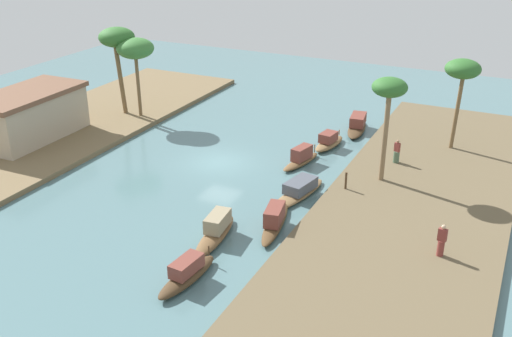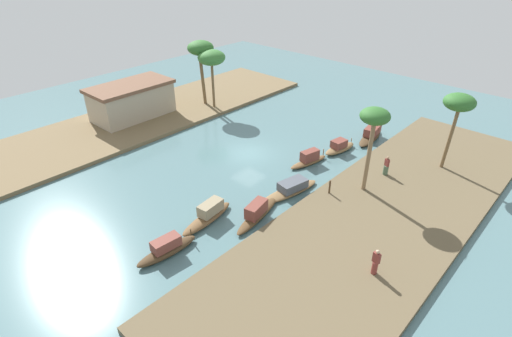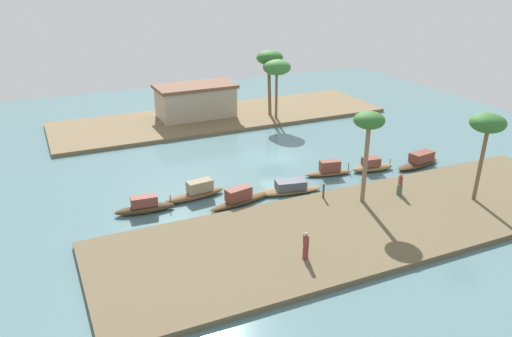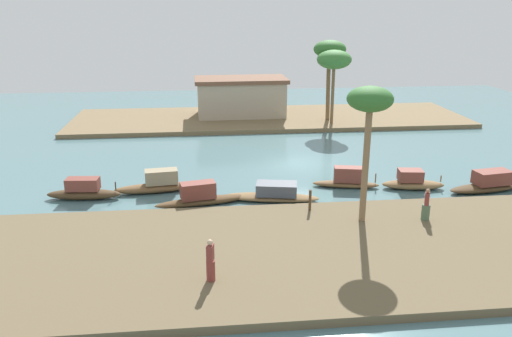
{
  "view_description": "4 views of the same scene",
  "coord_description": "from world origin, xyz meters",
  "px_view_note": "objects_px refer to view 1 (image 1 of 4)",
  "views": [
    {
      "loc": [
        -32.42,
        -18.44,
        16.07
      ],
      "look_at": [
        -0.65,
        -3.1,
        0.41
      ],
      "focal_mm": 41.61,
      "sensor_mm": 36.0,
      "label": 1
    },
    {
      "loc": [
        -22.94,
        -22.18,
        17.05
      ],
      "look_at": [
        -2.04,
        -2.84,
        0.42
      ],
      "focal_mm": 28.06,
      "sensor_mm": 36.0,
      "label": 2
    },
    {
      "loc": [
        -19.1,
        -37.4,
        16.16
      ],
      "look_at": [
        -3.79,
        -3.92,
        1.15
      ],
      "focal_mm": 35.81,
      "sensor_mm": 36.0,
      "label": 3
    },
    {
      "loc": [
        -6.21,
        -33.27,
        10.49
      ],
      "look_at": [
        -2.94,
        -2.28,
        0.42
      ],
      "focal_mm": 36.17,
      "sensor_mm": 36.0,
      "label": 4
    }
  ],
  "objects_px": {
    "sampan_with_red_awning": "(357,125)",
    "sampan_with_tall_canopy": "(301,158)",
    "person_on_near_bank": "(397,154)",
    "person_by_mooring": "(442,242)",
    "sampan_near_left_bank": "(329,142)",
    "palm_tree_left_far": "(463,71)",
    "riverside_building": "(29,115)",
    "mooring_post": "(346,181)",
    "palm_tree_right_tall": "(135,49)",
    "sampan_downstream_large": "(216,231)",
    "sampan_foreground": "(299,191)",
    "sampan_midstream": "(275,219)",
    "palm_tree_right_short": "(117,39)",
    "palm_tree_left_near": "(389,92)",
    "sampan_upstream_small": "(187,273)"
  },
  "relations": [
    {
      "from": "sampan_with_red_awning",
      "to": "sampan_with_tall_canopy",
      "type": "distance_m",
      "value": 8.15
    },
    {
      "from": "person_on_near_bank",
      "to": "person_by_mooring",
      "type": "bearing_deg",
      "value": 137.59
    },
    {
      "from": "sampan_near_left_bank",
      "to": "palm_tree_left_far",
      "type": "bearing_deg",
      "value": -62.91
    },
    {
      "from": "sampan_near_left_bank",
      "to": "riverside_building",
      "type": "xyz_separation_m",
      "value": [
        -8.55,
        20.18,
        1.71
      ]
    },
    {
      "from": "sampan_with_red_awning",
      "to": "sampan_near_left_bank",
      "type": "distance_m",
      "value": 4.33
    },
    {
      "from": "sampan_with_tall_canopy",
      "to": "person_on_near_bank",
      "type": "bearing_deg",
      "value": -56.88
    },
    {
      "from": "mooring_post",
      "to": "palm_tree_right_tall",
      "type": "xyz_separation_m",
      "value": [
        5.95,
        19.4,
        4.89
      ]
    },
    {
      "from": "sampan_downstream_large",
      "to": "sampan_near_left_bank",
      "type": "bearing_deg",
      "value": -10.69
    },
    {
      "from": "sampan_foreground",
      "to": "sampan_with_red_awning",
      "type": "height_order",
      "value": "sampan_with_red_awning"
    },
    {
      "from": "person_on_near_bank",
      "to": "sampan_with_red_awning",
      "type": "bearing_deg",
      "value": -28.98
    },
    {
      "from": "person_by_mooring",
      "to": "palm_tree_right_tall",
      "type": "bearing_deg",
      "value": -10.18
    },
    {
      "from": "sampan_with_red_awning",
      "to": "palm_tree_right_tall",
      "type": "height_order",
      "value": "palm_tree_right_tall"
    },
    {
      "from": "sampan_midstream",
      "to": "person_on_near_bank",
      "type": "bearing_deg",
      "value": -31.71
    },
    {
      "from": "palm_tree_left_far",
      "to": "person_on_near_bank",
      "type": "bearing_deg",
      "value": 145.64
    },
    {
      "from": "riverside_building",
      "to": "person_by_mooring",
      "type": "bearing_deg",
      "value": -97.48
    },
    {
      "from": "palm_tree_left_far",
      "to": "palm_tree_right_short",
      "type": "height_order",
      "value": "palm_tree_right_short"
    },
    {
      "from": "sampan_downstream_large",
      "to": "person_by_mooring",
      "type": "relative_size",
      "value": 2.76
    },
    {
      "from": "sampan_downstream_large",
      "to": "sampan_with_red_awning",
      "type": "xyz_separation_m",
      "value": [
        19.16,
        -1.86,
        -0.02
      ]
    },
    {
      "from": "palm_tree_left_near",
      "to": "palm_tree_left_far",
      "type": "distance_m",
      "value": 8.07
    },
    {
      "from": "palm_tree_right_tall",
      "to": "sampan_with_red_awning",
      "type": "bearing_deg",
      "value": -72.93
    },
    {
      "from": "person_by_mooring",
      "to": "palm_tree_left_far",
      "type": "distance_m",
      "value": 15.72
    },
    {
      "from": "sampan_midstream",
      "to": "palm_tree_left_near",
      "type": "distance_m",
      "value": 10.3
    },
    {
      "from": "sampan_downstream_large",
      "to": "sampan_with_tall_canopy",
      "type": "xyz_separation_m",
      "value": [
        11.14,
        -0.37,
        -0.01
      ]
    },
    {
      "from": "person_on_near_bank",
      "to": "palm_tree_right_tall",
      "type": "bearing_deg",
      "value": 21.92
    },
    {
      "from": "sampan_near_left_bank",
      "to": "palm_tree_left_far",
      "type": "relative_size",
      "value": 0.59
    },
    {
      "from": "sampan_upstream_small",
      "to": "sampan_near_left_bank",
      "type": "relative_size",
      "value": 1.12
    },
    {
      "from": "palm_tree_left_far",
      "to": "palm_tree_right_tall",
      "type": "xyz_separation_m",
      "value": [
        -3.74,
        24.13,
        -0.11
      ]
    },
    {
      "from": "person_by_mooring",
      "to": "sampan_midstream",
      "type": "bearing_deg",
      "value": 15.33
    },
    {
      "from": "sampan_downstream_large",
      "to": "sampan_foreground",
      "type": "height_order",
      "value": "sampan_downstream_large"
    },
    {
      "from": "sampan_with_tall_canopy",
      "to": "person_by_mooring",
      "type": "relative_size",
      "value": 2.35
    },
    {
      "from": "sampan_foreground",
      "to": "person_by_mooring",
      "type": "xyz_separation_m",
      "value": [
        -3.64,
        -8.93,
        0.74
      ]
    },
    {
      "from": "sampan_foreground",
      "to": "riverside_building",
      "type": "bearing_deg",
      "value": 101.28
    },
    {
      "from": "sampan_with_red_awning",
      "to": "sampan_with_tall_canopy",
      "type": "bearing_deg",
      "value": 160.8
    },
    {
      "from": "sampan_midstream",
      "to": "palm_tree_right_tall",
      "type": "bearing_deg",
      "value": 44.7
    },
    {
      "from": "sampan_with_red_awning",
      "to": "person_by_mooring",
      "type": "distance_m",
      "value": 18.68
    },
    {
      "from": "sampan_downstream_large",
      "to": "sampan_midstream",
      "type": "distance_m",
      "value": 3.4
    },
    {
      "from": "sampan_midstream",
      "to": "sampan_upstream_small",
      "type": "bearing_deg",
      "value": 154.92
    },
    {
      "from": "sampan_with_red_awning",
      "to": "palm_tree_left_near",
      "type": "bearing_deg",
      "value": -163.11
    },
    {
      "from": "sampan_upstream_small",
      "to": "palm_tree_right_short",
      "type": "xyz_separation_m",
      "value": [
        18.01,
        17.35,
        5.95
      ]
    },
    {
      "from": "person_by_mooring",
      "to": "mooring_post",
      "type": "relative_size",
      "value": 1.57
    },
    {
      "from": "sampan_downstream_large",
      "to": "sampan_midstream",
      "type": "xyz_separation_m",
      "value": [
        2.53,
        -2.27,
        -0.02
      ]
    },
    {
      "from": "palm_tree_right_tall",
      "to": "person_on_near_bank",
      "type": "bearing_deg",
      "value": -91.58
    },
    {
      "from": "person_by_mooring",
      "to": "mooring_post",
      "type": "bearing_deg",
      "value": -25.5
    },
    {
      "from": "sampan_downstream_large",
      "to": "sampan_near_left_bank",
      "type": "distance_m",
      "value": 14.95
    },
    {
      "from": "sampan_with_red_awning",
      "to": "person_on_near_bank",
      "type": "distance_m",
      "value": 7.25
    },
    {
      "from": "sampan_near_left_bank",
      "to": "palm_tree_left_near",
      "type": "xyz_separation_m",
      "value": [
        -4.61,
        -5.07,
        5.62
      ]
    },
    {
      "from": "sampan_with_tall_canopy",
      "to": "riverside_building",
      "type": "relative_size",
      "value": 0.47
    },
    {
      "from": "sampan_near_left_bank",
      "to": "palm_tree_right_tall",
      "type": "relative_size",
      "value": 0.59
    },
    {
      "from": "sampan_foreground",
      "to": "person_on_near_bank",
      "type": "height_order",
      "value": "person_on_near_bank"
    },
    {
      "from": "sampan_near_left_bank",
      "to": "person_on_near_bank",
      "type": "height_order",
      "value": "person_on_near_bank"
    }
  ]
}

